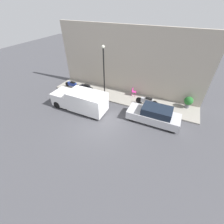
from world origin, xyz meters
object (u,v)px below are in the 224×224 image
delivery_van (80,100)px  scooter_silver (147,101)px  parked_car (154,115)px  cafe_chair (134,91)px  potted_plant (188,101)px  streetlamp (104,69)px  motorcycle_black (86,87)px  motorcycle_blue (72,84)px

delivery_van → scooter_silver: delivery_van is taller
parked_car → cafe_chair: 4.24m
parked_car → potted_plant: 4.02m
streetlamp → potted_plant: streetlamp is taller
motorcycle_black → delivery_van: bearing=-156.0°
motorcycle_blue → cafe_chair: (1.28, -6.91, 0.10)m
delivery_van → motorcycle_black: delivery_van is taller
delivery_van → motorcycle_black: bearing=24.0°
delivery_van → streetlamp: size_ratio=1.01×
delivery_van → cafe_chair: bearing=-41.4°
parked_car → potted_plant: (3.18, -2.45, 0.12)m
delivery_van → scooter_silver: bearing=-60.8°
potted_plant → cafe_chair: (-0.03, 5.29, -0.17)m
motorcycle_black → streetlamp: streetlamp is taller
motorcycle_black → motorcycle_blue: motorcycle_black is taller
motorcycle_black → cafe_chair: cafe_chair is taller
parked_car → cafe_chair: parked_car is taller
scooter_silver → motorcycle_blue: 8.65m
parked_car → motorcycle_black: (1.81, 7.88, -0.10)m
parked_car → motorcycle_blue: size_ratio=2.19×
parked_car → cafe_chair: (3.15, 2.84, -0.06)m
motorcycle_black → motorcycle_blue: (0.06, 1.87, -0.06)m
parked_car → scooter_silver: parked_car is taller
parked_car → potted_plant: bearing=-37.6°
parked_car → motorcycle_blue: 9.93m
potted_plant → motorcycle_blue: bearing=96.1°
motorcycle_blue → potted_plant: 12.27m
scooter_silver → motorcycle_blue: size_ratio=1.09×
scooter_silver → motorcycle_blue: bearing=90.6°
motorcycle_blue → cafe_chair: 7.03m
delivery_van → motorcycle_black: (2.90, 1.29, -0.38)m
motorcycle_blue → potted_plant: potted_plant is taller
streetlamp → potted_plant: 8.38m
delivery_van → potted_plant: (4.28, -9.03, -0.17)m
parked_car → streetlamp: (1.55, 5.41, 2.51)m
motorcycle_black → potted_plant: (1.38, -10.32, 0.21)m
parked_car → motorcycle_black: parked_car is taller
delivery_van → motorcycle_blue: delivery_van is taller
delivery_van → scooter_silver: 6.30m
parked_car → potted_plant: parked_car is taller
scooter_silver → cafe_chair: (1.19, 1.75, 0.04)m
parked_car → streetlamp: size_ratio=0.83×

